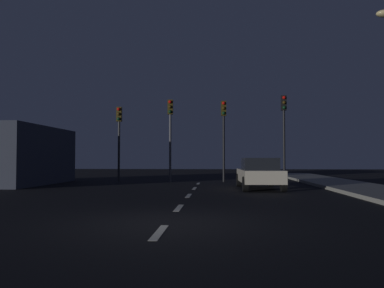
{
  "coord_description": "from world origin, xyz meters",
  "views": [
    {
      "loc": [
        1.1,
        -8.75,
        1.37
      ],
      "look_at": [
        -0.45,
        15.36,
        2.28
      ],
      "focal_mm": 37.73,
      "sensor_mm": 36.0,
      "label": 1
    }
  ],
  "objects_px": {
    "traffic_signal_center_left": "(170,124)",
    "car_stopped_ahead": "(259,173)",
    "traffic_signal_center_right": "(224,125)",
    "traffic_signal_far_right": "(284,122)",
    "traffic_signal_far_left": "(119,129)"
  },
  "relations": [
    {
      "from": "traffic_signal_center_left",
      "to": "car_stopped_ahead",
      "type": "relative_size",
      "value": 1.11
    },
    {
      "from": "traffic_signal_center_left",
      "to": "car_stopped_ahead",
      "type": "distance_m",
      "value": 7.89
    },
    {
      "from": "traffic_signal_center_left",
      "to": "traffic_signal_center_right",
      "type": "height_order",
      "value": "traffic_signal_center_left"
    },
    {
      "from": "traffic_signal_center_right",
      "to": "traffic_signal_far_right",
      "type": "relative_size",
      "value": 0.94
    },
    {
      "from": "traffic_signal_center_left",
      "to": "traffic_signal_center_right",
      "type": "xyz_separation_m",
      "value": [
        3.26,
        -0.0,
        -0.07
      ]
    },
    {
      "from": "traffic_signal_far_left",
      "to": "traffic_signal_far_right",
      "type": "relative_size",
      "value": 0.88
    },
    {
      "from": "traffic_signal_far_left",
      "to": "traffic_signal_center_right",
      "type": "height_order",
      "value": "traffic_signal_center_right"
    },
    {
      "from": "traffic_signal_far_left",
      "to": "traffic_signal_far_right",
      "type": "bearing_deg",
      "value": 0.01
    },
    {
      "from": "traffic_signal_far_left",
      "to": "traffic_signal_center_right",
      "type": "bearing_deg",
      "value": 0.01
    },
    {
      "from": "traffic_signal_center_right",
      "to": "traffic_signal_far_right",
      "type": "xyz_separation_m",
      "value": [
        3.61,
        0.0,
        0.2
      ]
    },
    {
      "from": "traffic_signal_center_left",
      "to": "car_stopped_ahead",
      "type": "bearing_deg",
      "value": -49.3
    },
    {
      "from": "traffic_signal_center_left",
      "to": "traffic_signal_far_right",
      "type": "xyz_separation_m",
      "value": [
        6.88,
        0.0,
        0.13
      ]
    },
    {
      "from": "traffic_signal_far_left",
      "to": "traffic_signal_center_left",
      "type": "xyz_separation_m",
      "value": [
        3.18,
        0.0,
        0.27
      ]
    },
    {
      "from": "traffic_signal_center_left",
      "to": "traffic_signal_far_right",
      "type": "bearing_deg",
      "value": 0.0
    },
    {
      "from": "traffic_signal_far_left",
      "to": "traffic_signal_center_left",
      "type": "height_order",
      "value": "traffic_signal_center_left"
    }
  ]
}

